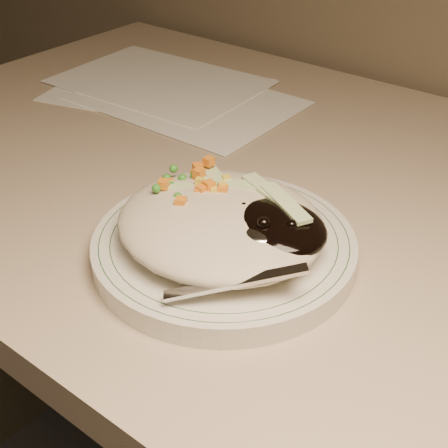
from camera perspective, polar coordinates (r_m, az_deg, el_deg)
The scene contains 5 objects.
desk at distance 0.78m, azimuth 12.21°, elevation -11.71°, with size 1.40×0.70×0.74m.
plate at distance 0.58m, azimuth 0.00°, elevation -2.15°, with size 0.24×0.24×0.02m, color silver.
plate_rim at distance 0.57m, azimuth 0.00°, elevation -1.34°, with size 0.23×0.23×0.00m.
meal at distance 0.56m, azimuth 0.29°, elevation 0.30°, with size 0.20×0.19×0.05m.
papers at distance 0.95m, azimuth -5.09°, elevation 12.09°, with size 0.39×0.29×0.00m.
Camera 1 is at (0.21, 0.86, 1.09)m, focal length 50.00 mm.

